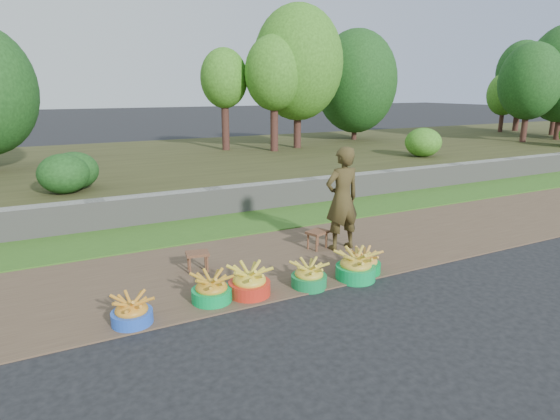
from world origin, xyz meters
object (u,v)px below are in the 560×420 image
basin_c (249,283)px  basin_a (132,312)px  basin_d (309,276)px  basin_f (364,263)px  stool_left (198,256)px  vendor_woman (342,199)px  stool_right (317,235)px  basin_b (212,290)px  basin_e (356,267)px

basin_c → basin_a: bearing=-176.6°
basin_d → basin_f: size_ratio=1.01×
basin_a → basin_f: size_ratio=0.97×
basin_c → stool_left: 1.08m
basin_c → basin_d: (0.78, -0.11, -0.02)m
stool_left → vendor_woman: vendor_woman is taller
basin_d → stool_left: bearing=134.3°
basin_c → stool_left: size_ratio=1.48×
basin_c → stool_left: bearing=107.7°
basin_a → stool_right: bearing=20.7°
basin_b → basin_d: 1.26m
vendor_woman → basin_f: bearing=73.9°
basin_f → stool_left: bearing=151.6°
basin_c → basin_e: (1.46, -0.18, 0.01)m
stool_right → vendor_woman: vendor_woman is taller
basin_a → basin_f: bearing=0.3°
basin_a → basin_e: bearing=-1.9°
basin_d → stool_left: size_ratio=1.32×
basin_c → basin_e: size_ratio=0.97×
stool_left → vendor_woman: (2.30, -0.12, 0.59)m
basin_e → vendor_woman: vendor_woman is taller
basin_c → stool_right: size_ratio=1.33×
stool_right → stool_left: bearing=-178.5°
basin_d → basin_f: (0.91, 0.04, -0.00)m
basin_b → basin_d: basin_b is taller
basin_d → vendor_woman: size_ratio=0.28×
basin_e → stool_left: 2.16m
basin_a → vendor_woman: size_ratio=0.27×
vendor_woman → basin_b: bearing=19.6°
stool_right → basin_a: bearing=-159.3°
basin_d → basin_e: size_ratio=0.86×
basin_e → basin_c: bearing=173.1°
basin_c → stool_left: (-0.33, 1.02, 0.07)m
stool_right → basin_e: bearing=-98.1°
basin_a → basin_c: basin_c is taller
basin_a → basin_d: size_ratio=0.96×
basin_d → stool_left: basin_d is taller
basin_a → vendor_woman: bearing=16.3°
basin_b → basin_c: (0.47, -0.04, 0.01)m
basin_a → basin_d: basin_d is taller
basin_b → basin_c: basin_c is taller
basin_b → stool_left: basin_b is taller
basin_a → basin_d: 2.20m
stool_left → stool_right: size_ratio=0.90×
basin_e → basin_f: bearing=26.2°
basin_d → basin_e: bearing=-5.5°
basin_e → vendor_woman: (0.51, 1.08, 0.65)m
basin_b → stool_right: (2.11, 1.03, 0.09)m
basin_d → stool_right: bearing=54.0°
basin_e → vendor_woman: 1.36m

